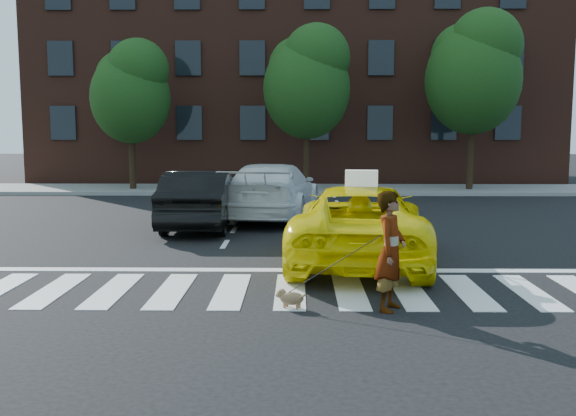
{
  "coord_description": "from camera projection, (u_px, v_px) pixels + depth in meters",
  "views": [
    {
      "loc": [
        0.12,
        -10.54,
        2.72
      ],
      "look_at": [
        -0.08,
        2.54,
        1.1
      ],
      "focal_mm": 40.0,
      "sensor_mm": 36.0,
      "label": 1
    }
  ],
  "objects": [
    {
      "name": "taxi",
      "position": [
        360.0,
        223.0,
        13.16
      ],
      "size": [
        3.19,
        5.92,
        1.58
      ],
      "primitive_type": "imported",
      "rotation": [
        0.0,
        0.0,
        3.04
      ],
      "color": "yellow",
      "rests_on": "ground"
    },
    {
      "name": "ground",
      "position": [
        290.0,
        291.0,
        10.79
      ],
      "size": [
        120.0,
        120.0,
        0.0
      ],
      "primitive_type": "plane",
      "color": "black",
      "rests_on": "ground"
    },
    {
      "name": "sidewalk_far",
      "position": [
        295.0,
        189.0,
        28.15
      ],
      "size": [
        30.0,
        4.0,
        0.15
      ],
      "primitive_type": "cube",
      "color": "slate",
      "rests_on": "ground"
    },
    {
      "name": "dog",
      "position": [
        290.0,
        298.0,
        9.74
      ],
      "size": [
        0.48,
        0.33,
        0.29
      ],
      "rotation": [
        0.0,
        0.0,
        -0.43
      ],
      "color": "#92684A",
      "rests_on": "ground"
    },
    {
      "name": "woman",
      "position": [
        391.0,
        251.0,
        9.57
      ],
      "size": [
        0.66,
        0.78,
        1.81
      ],
      "primitive_type": "imported",
      "rotation": [
        0.0,
        0.0,
        1.16
      ],
      "color": "#999999",
      "rests_on": "ground"
    },
    {
      "name": "building",
      "position": [
        295.0,
        68.0,
        34.86
      ],
      "size": [
        26.0,
        10.0,
        12.0
      ],
      "primitive_type": "cube",
      "color": "#4B251A",
      "rests_on": "ground"
    },
    {
      "name": "black_sedan",
      "position": [
        201.0,
        199.0,
        17.68
      ],
      "size": [
        1.72,
        4.85,
        1.59
      ],
      "primitive_type": "imported",
      "rotation": [
        0.0,
        0.0,
        3.15
      ],
      "color": "black",
      "rests_on": "ground"
    },
    {
      "name": "tree_mid",
      "position": [
        307.0,
        78.0,
        27.05
      ],
      "size": [
        3.69,
        3.69,
        7.1
      ],
      "color": "black",
      "rests_on": "ground"
    },
    {
      "name": "white_suv",
      "position": [
        272.0,
        191.0,
        19.52
      ],
      "size": [
        3.12,
        6.07,
        1.68
      ],
      "primitive_type": "imported",
      "rotation": [
        0.0,
        0.0,
        3.01
      ],
      "color": "white",
      "rests_on": "ground"
    },
    {
      "name": "tree_left",
      "position": [
        131.0,
        88.0,
        27.21
      ],
      "size": [
        3.39,
        3.38,
        6.5
      ],
      "color": "black",
      "rests_on": "ground"
    },
    {
      "name": "tree_right",
      "position": [
        474.0,
        68.0,
        26.9
      ],
      "size": [
        4.0,
        4.0,
        7.7
      ],
      "color": "black",
      "rests_on": "ground"
    },
    {
      "name": "stop_line",
      "position": [
        291.0,
        270.0,
        12.38
      ],
      "size": [
        12.0,
        0.3,
        0.01
      ],
      "primitive_type": "cube",
      "color": "silver",
      "rests_on": "ground"
    },
    {
      "name": "taxi_sign",
      "position": [
        361.0,
        178.0,
        12.84
      ],
      "size": [
        0.68,
        0.35,
        0.32
      ],
      "primitive_type": "cube",
      "rotation": [
        0.0,
        0.0,
        3.04
      ],
      "color": "white",
      "rests_on": "taxi"
    },
    {
      "name": "crosswalk",
      "position": [
        290.0,
        291.0,
        10.79
      ],
      "size": [
        13.0,
        2.4,
        0.01
      ],
      "primitive_type": "cube",
      "color": "silver",
      "rests_on": "ground"
    }
  ]
}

